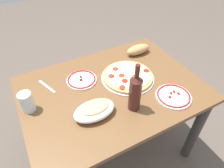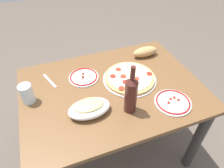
{
  "view_description": "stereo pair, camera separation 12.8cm",
  "coord_description": "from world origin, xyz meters",
  "px_view_note": "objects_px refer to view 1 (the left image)",
  "views": [
    {
      "loc": [
        0.45,
        0.84,
        1.59
      ],
      "look_at": [
        0.0,
        0.0,
        0.73
      ],
      "focal_mm": 32.33,
      "sensor_mm": 36.0,
      "label": 1
    },
    {
      "loc": [
        0.33,
        0.89,
        1.59
      ],
      "look_at": [
        0.0,
        0.0,
        0.73
      ],
      "focal_mm": 32.33,
      "sensor_mm": 36.0,
      "label": 2
    }
  ],
  "objects_px": {
    "dining_table": "(112,101)",
    "water_glass": "(27,102)",
    "baked_pasta_dish": "(94,110)",
    "side_plate_near": "(82,80)",
    "wine_bottle": "(135,92)",
    "side_plate_far": "(173,96)",
    "pepperoni_pizza": "(128,76)",
    "bread_loaf": "(138,50)"
  },
  "relations": [
    {
      "from": "baked_pasta_dish",
      "to": "side_plate_near",
      "type": "bearing_deg",
      "value": -98.29
    },
    {
      "from": "side_plate_near",
      "to": "pepperoni_pizza",
      "type": "bearing_deg",
      "value": 156.76
    },
    {
      "from": "water_glass",
      "to": "side_plate_near",
      "type": "bearing_deg",
      "value": -165.32
    },
    {
      "from": "pepperoni_pizza",
      "to": "side_plate_near",
      "type": "distance_m",
      "value": 0.31
    },
    {
      "from": "pepperoni_pizza",
      "to": "bread_loaf",
      "type": "height_order",
      "value": "bread_loaf"
    },
    {
      "from": "side_plate_near",
      "to": "baked_pasta_dish",
      "type": "bearing_deg",
      "value": 81.71
    },
    {
      "from": "wine_bottle",
      "to": "bread_loaf",
      "type": "bearing_deg",
      "value": -126.18
    },
    {
      "from": "baked_pasta_dish",
      "to": "pepperoni_pizza",
      "type": "bearing_deg",
      "value": -150.83
    },
    {
      "from": "dining_table",
      "to": "side_plate_far",
      "type": "height_order",
      "value": "side_plate_far"
    },
    {
      "from": "side_plate_near",
      "to": "dining_table",
      "type": "bearing_deg",
      "value": 133.35
    },
    {
      "from": "dining_table",
      "to": "side_plate_near",
      "type": "distance_m",
      "value": 0.25
    },
    {
      "from": "wine_bottle",
      "to": "water_glass",
      "type": "relative_size",
      "value": 2.5
    },
    {
      "from": "pepperoni_pizza",
      "to": "water_glass",
      "type": "height_order",
      "value": "water_glass"
    },
    {
      "from": "side_plate_near",
      "to": "bread_loaf",
      "type": "xyz_separation_m",
      "value": [
        -0.51,
        -0.09,
        0.03
      ]
    },
    {
      "from": "wine_bottle",
      "to": "side_plate_far",
      "type": "distance_m",
      "value": 0.29
    },
    {
      "from": "wine_bottle",
      "to": "bread_loaf",
      "type": "xyz_separation_m",
      "value": [
        -0.33,
        -0.46,
        -0.09
      ]
    },
    {
      "from": "side_plate_near",
      "to": "side_plate_far",
      "type": "relative_size",
      "value": 0.93
    },
    {
      "from": "wine_bottle",
      "to": "side_plate_far",
      "type": "xyz_separation_m",
      "value": [
        -0.26,
        0.05,
        -0.12
      ]
    },
    {
      "from": "side_plate_far",
      "to": "pepperoni_pizza",
      "type": "bearing_deg",
      "value": -62.01
    },
    {
      "from": "side_plate_far",
      "to": "bread_loaf",
      "type": "height_order",
      "value": "bread_loaf"
    },
    {
      "from": "baked_pasta_dish",
      "to": "water_glass",
      "type": "height_order",
      "value": "water_glass"
    },
    {
      "from": "dining_table",
      "to": "bread_loaf",
      "type": "height_order",
      "value": "bread_loaf"
    },
    {
      "from": "dining_table",
      "to": "water_glass",
      "type": "bearing_deg",
      "value": -6.95
    },
    {
      "from": "dining_table",
      "to": "pepperoni_pizza",
      "type": "relative_size",
      "value": 3.19
    },
    {
      "from": "baked_pasta_dish",
      "to": "side_plate_far",
      "type": "height_order",
      "value": "baked_pasta_dish"
    },
    {
      "from": "baked_pasta_dish",
      "to": "dining_table",
      "type": "bearing_deg",
      "value": -141.74
    },
    {
      "from": "pepperoni_pizza",
      "to": "baked_pasta_dish",
      "type": "xyz_separation_m",
      "value": [
        0.33,
        0.18,
        0.03
      ]
    },
    {
      "from": "pepperoni_pizza",
      "to": "side_plate_far",
      "type": "xyz_separation_m",
      "value": [
        -0.15,
        0.29,
        -0.01
      ]
    },
    {
      "from": "bread_loaf",
      "to": "baked_pasta_dish",
      "type": "bearing_deg",
      "value": 35.66
    },
    {
      "from": "dining_table",
      "to": "baked_pasta_dish",
      "type": "relative_size",
      "value": 4.78
    },
    {
      "from": "side_plate_far",
      "to": "side_plate_near",
      "type": "bearing_deg",
      "value": -43.08
    },
    {
      "from": "dining_table",
      "to": "wine_bottle",
      "type": "bearing_deg",
      "value": 98.39
    },
    {
      "from": "dining_table",
      "to": "bread_loaf",
      "type": "distance_m",
      "value": 0.47
    },
    {
      "from": "water_glass",
      "to": "bread_loaf",
      "type": "bearing_deg",
      "value": -167.92
    },
    {
      "from": "water_glass",
      "to": "side_plate_far",
      "type": "height_order",
      "value": "water_glass"
    },
    {
      "from": "dining_table",
      "to": "side_plate_far",
      "type": "distance_m",
      "value": 0.41
    },
    {
      "from": "water_glass",
      "to": "bread_loaf",
      "type": "xyz_separation_m",
      "value": [
        -0.87,
        -0.19,
        -0.02
      ]
    },
    {
      "from": "side_plate_far",
      "to": "water_glass",
      "type": "bearing_deg",
      "value": -21.61
    },
    {
      "from": "water_glass",
      "to": "wine_bottle",
      "type": "bearing_deg",
      "value": 153.27
    },
    {
      "from": "baked_pasta_dish",
      "to": "wine_bottle",
      "type": "xyz_separation_m",
      "value": [
        -0.22,
        0.06,
        0.08
      ]
    },
    {
      "from": "pepperoni_pizza",
      "to": "water_glass",
      "type": "relative_size",
      "value": 2.93
    },
    {
      "from": "pepperoni_pizza",
      "to": "bread_loaf",
      "type": "relative_size",
      "value": 1.81
    }
  ]
}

